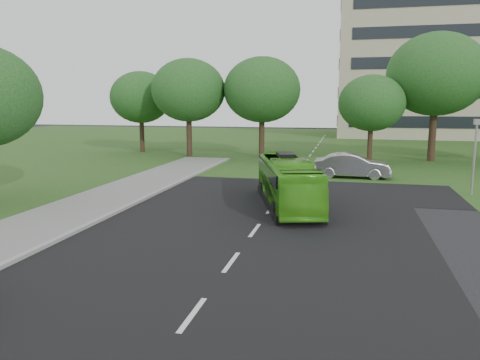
{
  "coord_description": "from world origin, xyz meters",
  "views": [
    {
      "loc": [
        3.67,
        -16.49,
        5.33
      ],
      "look_at": [
        -1.33,
        5.01,
        1.6
      ],
      "focal_mm": 35.0,
      "sensor_mm": 36.0,
      "label": 1
    }
  ],
  "objects_px": {
    "tree_park_a": "(188,90)",
    "tree_park_c": "(372,103)",
    "tree_park_b": "(262,90)",
    "office_building": "(477,53)",
    "camera_pole": "(475,147)",
    "tree_park_f": "(141,97)",
    "bus": "(288,182)",
    "sedan": "(352,166)",
    "tree_park_d": "(436,74)"
  },
  "relations": [
    {
      "from": "office_building",
      "to": "bus",
      "type": "relative_size",
      "value": 4.52
    },
    {
      "from": "tree_park_a",
      "to": "bus",
      "type": "bearing_deg",
      "value": -58.28
    },
    {
      "from": "tree_park_a",
      "to": "tree_park_f",
      "type": "distance_m",
      "value": 6.79
    },
    {
      "from": "tree_park_f",
      "to": "sedan",
      "type": "xyz_separation_m",
      "value": [
        21.63,
        -12.34,
        -4.86
      ]
    },
    {
      "from": "tree_park_c",
      "to": "bus",
      "type": "height_order",
      "value": "tree_park_c"
    },
    {
      "from": "tree_park_f",
      "to": "sedan",
      "type": "bearing_deg",
      "value": -29.69
    },
    {
      "from": "tree_park_d",
      "to": "camera_pole",
      "type": "bearing_deg",
      "value": -91.17
    },
    {
      "from": "tree_park_a",
      "to": "bus",
      "type": "height_order",
      "value": "tree_park_a"
    },
    {
      "from": "tree_park_c",
      "to": "tree_park_d",
      "type": "relative_size",
      "value": 0.67
    },
    {
      "from": "tree_park_a",
      "to": "tree_park_c",
      "type": "height_order",
      "value": "tree_park_a"
    },
    {
      "from": "office_building",
      "to": "tree_park_a",
      "type": "relative_size",
      "value": 4.28
    },
    {
      "from": "tree_park_c",
      "to": "tree_park_a",
      "type": "bearing_deg",
      "value": 177.72
    },
    {
      "from": "tree_park_b",
      "to": "bus",
      "type": "distance_m",
      "value": 21.66
    },
    {
      "from": "office_building",
      "to": "bus",
      "type": "xyz_separation_m",
      "value": [
        -21.25,
        -54.95,
        -11.26
      ]
    },
    {
      "from": "tree_park_b",
      "to": "bus",
      "type": "height_order",
      "value": "tree_park_b"
    },
    {
      "from": "tree_park_d",
      "to": "tree_park_f",
      "type": "relative_size",
      "value": 1.34
    },
    {
      "from": "office_building",
      "to": "camera_pole",
      "type": "distance_m",
      "value": 52.14
    },
    {
      "from": "office_building",
      "to": "sedan",
      "type": "relative_size",
      "value": 7.67
    },
    {
      "from": "tree_park_d",
      "to": "camera_pole",
      "type": "distance_m",
      "value": 16.88
    },
    {
      "from": "tree_park_c",
      "to": "tree_park_f",
      "type": "relative_size",
      "value": 0.9
    },
    {
      "from": "tree_park_f",
      "to": "tree_park_b",
      "type": "bearing_deg",
      "value": -8.26
    },
    {
      "from": "bus",
      "to": "camera_pole",
      "type": "xyz_separation_m",
      "value": [
        9.9,
        4.99,
        1.57
      ]
    },
    {
      "from": "tree_park_a",
      "to": "tree_park_f",
      "type": "relative_size",
      "value": 1.11
    },
    {
      "from": "tree_park_c",
      "to": "tree_park_f",
      "type": "height_order",
      "value": "tree_park_f"
    },
    {
      "from": "tree_park_c",
      "to": "tree_park_d",
      "type": "height_order",
      "value": "tree_park_d"
    },
    {
      "from": "bus",
      "to": "office_building",
      "type": "bearing_deg",
      "value": 52.23
    },
    {
      "from": "office_building",
      "to": "tree_park_c",
      "type": "xyz_separation_m",
      "value": [
        -16.46,
        -35.99,
        -7.34
      ]
    },
    {
      "from": "office_building",
      "to": "tree_park_f",
      "type": "relative_size",
      "value": 4.77
    },
    {
      "from": "office_building",
      "to": "tree_park_a",
      "type": "bearing_deg",
      "value": -133.4
    },
    {
      "from": "tree_park_f",
      "to": "bus",
      "type": "xyz_separation_m",
      "value": [
        18.34,
        -22.33,
        -4.48
      ]
    },
    {
      "from": "tree_park_d",
      "to": "sedan",
      "type": "xyz_separation_m",
      "value": [
        -6.94,
        -11.17,
        -6.78
      ]
    },
    {
      "from": "tree_park_a",
      "to": "tree_park_c",
      "type": "relative_size",
      "value": 1.23
    },
    {
      "from": "tree_park_b",
      "to": "tree_park_d",
      "type": "distance_m",
      "value": 15.44
    },
    {
      "from": "tree_park_b",
      "to": "camera_pole",
      "type": "bearing_deg",
      "value": -45.72
    },
    {
      "from": "tree_park_d",
      "to": "camera_pole",
      "type": "height_order",
      "value": "tree_park_d"
    },
    {
      "from": "tree_park_a",
      "to": "tree_park_c",
      "type": "bearing_deg",
      "value": -2.28
    },
    {
      "from": "tree_park_c",
      "to": "sedan",
      "type": "bearing_deg",
      "value": -99.48
    },
    {
      "from": "camera_pole",
      "to": "sedan",
      "type": "bearing_deg",
      "value": 146.17
    },
    {
      "from": "tree_park_a",
      "to": "tree_park_f",
      "type": "height_order",
      "value": "tree_park_a"
    },
    {
      "from": "tree_park_b",
      "to": "camera_pole",
      "type": "height_order",
      "value": "tree_park_b"
    },
    {
      "from": "tree_park_b",
      "to": "sedan",
      "type": "relative_size",
      "value": 1.81
    },
    {
      "from": "bus",
      "to": "sedan",
      "type": "distance_m",
      "value": 10.53
    },
    {
      "from": "tree_park_a",
      "to": "tree_park_b",
      "type": "relative_size",
      "value": 0.99
    },
    {
      "from": "tree_park_a",
      "to": "sedan",
      "type": "relative_size",
      "value": 1.79
    },
    {
      "from": "tree_park_c",
      "to": "camera_pole",
      "type": "relative_size",
      "value": 1.75
    },
    {
      "from": "tree_park_b",
      "to": "tree_park_f",
      "type": "distance_m",
      "value": 13.36
    },
    {
      "from": "tree_park_a",
      "to": "camera_pole",
      "type": "xyz_separation_m",
      "value": [
        22.04,
        -14.65,
        -3.55
      ]
    },
    {
      "from": "camera_pole",
      "to": "tree_park_b",
      "type": "bearing_deg",
      "value": 137.55
    },
    {
      "from": "tree_park_f",
      "to": "tree_park_a",
      "type": "bearing_deg",
      "value": -23.45
    },
    {
      "from": "tree_park_f",
      "to": "bus",
      "type": "height_order",
      "value": "tree_park_f"
    }
  ]
}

